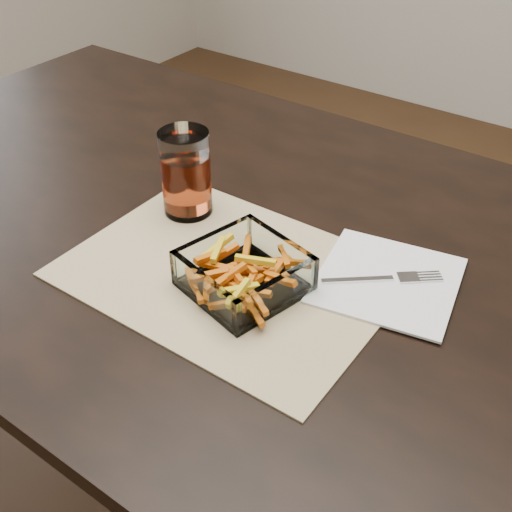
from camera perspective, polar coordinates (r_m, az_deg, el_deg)
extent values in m
plane|color=#331E0F|center=(1.57, -1.69, -20.37)|extent=(4.50, 4.50, 0.00)
cube|color=black|center=(1.03, -2.42, 2.30)|extent=(1.60, 0.90, 0.03)
cylinder|color=black|center=(1.88, -12.70, 5.39)|extent=(0.06, 0.06, 0.72)
cube|color=#C6B782|center=(0.91, -2.33, -1.48)|extent=(0.45, 0.33, 0.00)
cube|color=white|center=(0.88, -1.06, -2.57)|extent=(0.17, 0.17, 0.01)
cube|color=white|center=(0.90, 2.18, 0.33)|extent=(0.14, 0.04, 0.06)
cube|color=white|center=(0.84, -4.59, -3.22)|extent=(0.14, 0.04, 0.06)
cube|color=white|center=(0.91, -3.76, 0.61)|extent=(0.04, 0.14, 0.06)
cube|color=white|center=(0.83, 1.88, -3.55)|extent=(0.04, 0.14, 0.06)
cylinder|color=white|center=(1.01, -6.25, 7.34)|extent=(0.08, 0.08, 0.14)
cylinder|color=#BD3F1B|center=(1.02, -6.19, 6.59)|extent=(0.07, 0.07, 0.09)
cube|color=white|center=(0.91, 11.61, -2.13)|extent=(0.22, 0.22, 0.00)
cube|color=silver|center=(0.90, 8.99, -2.09)|extent=(0.08, 0.07, 0.00)
cube|color=silver|center=(0.92, 13.38, -1.86)|extent=(0.04, 0.04, 0.00)
cube|color=silver|center=(0.93, 15.04, -1.41)|extent=(0.03, 0.02, 0.00)
cube|color=silver|center=(0.93, 15.14, -1.64)|extent=(0.03, 0.02, 0.00)
cube|color=silver|center=(0.92, 15.25, -1.88)|extent=(0.03, 0.02, 0.00)
cube|color=silver|center=(0.92, 15.35, -2.11)|extent=(0.03, 0.02, 0.00)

